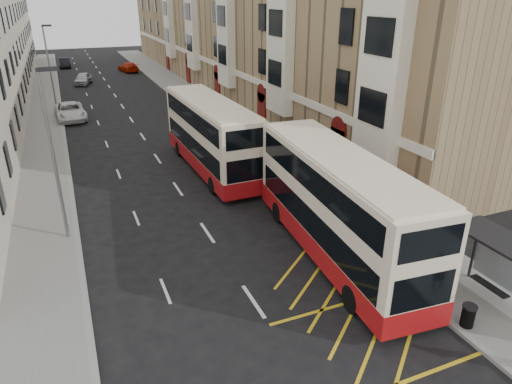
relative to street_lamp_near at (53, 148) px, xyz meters
name	(u,v)px	position (x,y,z in m)	size (l,w,h in m)	color
ground	(302,374)	(6.35, -12.00, -4.64)	(200.00, 200.00, 0.00)	black
pavement_right	(225,120)	(14.35, 18.00, -4.56)	(4.00, 120.00, 0.15)	slate
pavement_left	(45,139)	(-1.15, 18.00, -4.56)	(3.00, 120.00, 0.15)	slate
kerb_right	(205,123)	(12.35, 18.00, -4.56)	(0.25, 120.00, 0.15)	gray
kerb_left	(65,137)	(0.35, 18.00, -4.56)	(0.25, 120.00, 0.15)	gray
road_markings	(116,97)	(6.35, 33.00, -4.63)	(10.00, 110.00, 0.01)	silver
terrace_right	(235,24)	(21.23, 33.38, 2.88)	(10.75, 79.00, 15.25)	#9B825A
guard_railing	(364,232)	(12.60, -6.25, -3.78)	(0.06, 6.56, 1.01)	red
street_lamp_near	(53,148)	(0.00, 0.00, 0.00)	(0.93, 0.18, 8.00)	slate
street_lamp_far	(49,62)	(0.00, 30.00, 0.00)	(0.93, 0.18, 8.00)	slate
double_decker_front	(337,206)	(11.06, -6.23, -2.19)	(3.74, 12.22, 4.80)	#FFECC9
double_decker_rear	(211,136)	(9.28, 6.28, -2.23)	(2.96, 11.91, 4.73)	#FFECC9
litter_bin	(468,315)	(12.70, -12.39, -4.05)	(0.51, 0.51, 0.85)	black
pedestrian_mid	(427,227)	(15.48, -7.13, -3.71)	(0.76, 0.59, 1.56)	black
pedestrian_far	(428,251)	(13.81, -9.04, -3.53)	(1.12, 0.47, 1.92)	black
white_van	(70,111)	(1.15, 24.23, -3.86)	(2.57, 5.57, 1.55)	white
car_silver	(83,79)	(3.49, 42.76, -3.90)	(1.74, 4.33, 1.48)	#A8ABB0
car_dark	(64,63)	(1.74, 59.37, -3.90)	(1.56, 4.48, 1.48)	black
car_red	(128,67)	(10.50, 51.10, -3.94)	(1.96, 4.83, 1.40)	#B01700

